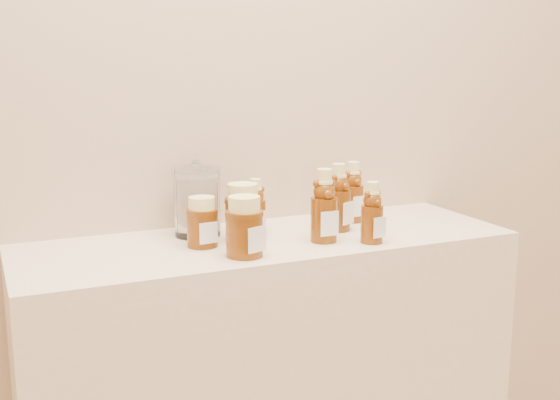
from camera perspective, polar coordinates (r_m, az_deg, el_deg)
name	(u,v)px	position (r m, az deg, el deg)	size (l,w,h in m)	color
wall_back	(237,50)	(1.83, -3.51, 12.09)	(3.50, 0.02, 2.70)	tan
bear_bottle_back_left	(256,203)	(1.74, -1.99, -0.22)	(0.05, 0.05, 0.16)	#562506
bear_bottle_back_mid	(338,193)	(1.77, 4.77, 0.57)	(0.07, 0.07, 0.19)	#562506
bear_bottle_back_right	(353,188)	(1.87, 5.92, 0.99)	(0.06, 0.06, 0.18)	#562506
bear_bottle_front_left	(324,201)	(1.66, 3.60, -0.06)	(0.07, 0.07, 0.20)	#562506
bear_bottle_front_right	(372,208)	(1.66, 7.50, -0.68)	(0.06, 0.06, 0.17)	#562506
honey_jar_left	(202,222)	(1.63, -6.35, -1.77)	(0.07, 0.07, 0.12)	#562506
honey_jar_back	(243,213)	(1.67, -3.03, -1.02)	(0.09, 0.09, 0.14)	#562506
honey_jar_front	(244,226)	(1.54, -2.92, -2.16)	(0.09, 0.09, 0.13)	#562506
glass_canister	(197,199)	(1.73, -6.76, 0.08)	(0.12, 0.12, 0.18)	white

